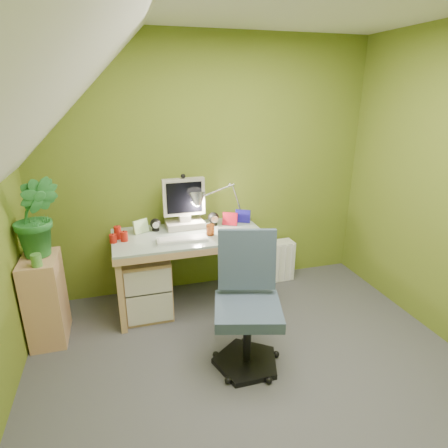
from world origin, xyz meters
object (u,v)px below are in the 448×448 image
object	(u,v)px
desk	(190,270)
potted_plant	(37,217)
radiator	(273,261)
task_chair	(248,309)
monitor	(184,199)
desk_lamp	(231,194)
side_ledge	(46,299)

from	to	relation	value
desk	potted_plant	size ratio (longest dim) A/B	2.12
radiator	task_chair	bearing A→B (deg)	-122.58
monitor	potted_plant	distance (m)	1.21
desk	radiator	world-z (taller)	desk
desk_lamp	task_chair	distance (m)	1.25
desk_lamp	side_ledge	bearing A→B (deg)	-160.74
desk	desk_lamp	xyz separation A→B (m)	(0.45, 0.18, 0.64)
desk_lamp	side_ledge	world-z (taller)	desk_lamp
task_chair	monitor	bearing A→B (deg)	117.18
desk	desk_lamp	world-z (taller)	desk_lamp
desk	task_chair	distance (m)	0.97
side_ledge	radiator	distance (m)	2.17
side_ledge	potted_plant	distance (m)	0.67
potted_plant	side_ledge	bearing A→B (deg)	-121.84
desk_lamp	radiator	size ratio (longest dim) A/B	1.36
desk	side_ledge	distance (m)	1.21
desk_lamp	potted_plant	xyz separation A→B (m)	(-1.61, -0.33, 0.03)
monitor	desk_lamp	size ratio (longest dim) A/B	0.94
desk_lamp	potted_plant	bearing A→B (deg)	-162.19
desk	desk_lamp	size ratio (longest dim) A/B	2.30
task_chair	radiator	world-z (taller)	task_chair
monitor	desk_lamp	xyz separation A→B (m)	(0.45, 0.00, 0.02)
desk	task_chair	world-z (taller)	task_chair
task_chair	desk_lamp	bearing A→B (deg)	94.44
desk_lamp	potted_plant	world-z (taller)	potted_plant
desk_lamp	potted_plant	size ratio (longest dim) A/B	0.92
monitor	radiator	world-z (taller)	monitor
desk	task_chair	size ratio (longest dim) A/B	1.40
potted_plant	task_chair	world-z (taller)	potted_plant
desk_lamp	radiator	world-z (taller)	desk_lamp
monitor	task_chair	distance (m)	1.25
desk	desk_lamp	distance (m)	0.80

